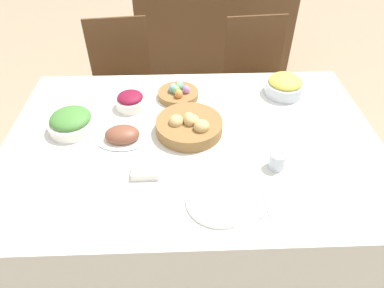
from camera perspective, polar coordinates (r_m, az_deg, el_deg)
ground_plane at (r=2.14m, az=0.06°, el=-14.74°), size 12.00×12.00×0.00m
dining_table at (r=1.83m, az=0.07°, el=-8.09°), size 1.71×1.16×0.76m
chair_far_left at (r=2.52m, az=-11.56°, el=9.87°), size 0.47×0.47×0.92m
chair_far_right at (r=2.54m, az=10.48°, el=10.31°), size 0.46×0.46×0.92m
sideboard at (r=3.40m, az=3.56°, el=18.74°), size 1.41×0.44×0.95m
bread_basket at (r=1.58m, az=-0.47°, el=3.08°), size 0.31×0.31×0.11m
egg_basket at (r=1.82m, az=-2.34°, el=8.50°), size 0.21×0.21×0.08m
ham_platter at (r=1.57m, az=-11.51°, el=1.42°), size 0.24×0.17×0.07m
green_salad_bowl at (r=1.69m, az=-19.45°, el=3.55°), size 0.22×0.22×0.10m
beet_salad_bowl at (r=1.77m, az=-10.20°, el=7.11°), size 0.15×0.15×0.08m
pineapple_bowl at (r=1.90m, az=15.20°, el=9.40°), size 0.21×0.21×0.11m
dinner_plate at (r=1.30m, az=4.46°, el=-9.49°), size 0.25×0.25×0.01m
fork at (r=1.30m, az=-2.18°, el=-9.76°), size 0.01×0.16×0.00m
knife at (r=1.33m, az=10.94°, el=-9.24°), size 0.01×0.16×0.00m
spoon at (r=1.33m, az=12.21°, el=-9.16°), size 0.01×0.16×0.00m
drinking_cup at (r=1.45m, az=14.02°, el=-2.66°), size 0.07×0.07×0.07m
butter_dish at (r=1.40m, az=-7.73°, el=-4.68°), size 0.11×0.07×0.03m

